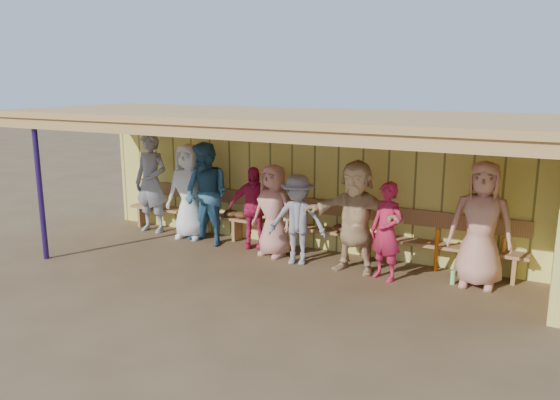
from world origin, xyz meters
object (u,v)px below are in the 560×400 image
at_px(player_b, 189,191).
at_px(player_g, 387,231).
at_px(player_e, 297,220).
at_px(bench, 300,220).
at_px(player_d, 253,207).
at_px(player_extra, 273,211).
at_px(player_h, 481,225).
at_px(player_f, 355,217).
at_px(player_c, 206,194).
at_px(player_a, 151,183).

height_order(player_b, player_g, player_b).
distance_m(player_e, bench, 0.85).
bearing_deg(player_g, player_d, -168.98).
bearing_deg(player_d, player_extra, -47.41).
height_order(player_h, player_extra, player_h).
bearing_deg(player_f, player_e, -173.30).
xyz_separation_m(player_b, player_e, (2.50, -0.44, -0.16)).
bearing_deg(player_c, player_e, 3.22).
relative_size(player_d, bench, 0.20).
xyz_separation_m(player_c, player_extra, (1.40, -0.02, -0.15)).
bearing_deg(player_e, player_d, 144.62).
xyz_separation_m(player_c, player_f, (2.92, -0.13, -0.05)).
bearing_deg(player_a, player_b, -2.74).
bearing_deg(player_f, player_d, 171.84).
xyz_separation_m(player_a, player_f, (4.40, -0.37, -0.10)).
bearing_deg(player_f, player_g, -12.18).
relative_size(player_g, bench, 0.20).
height_order(player_c, bench, player_c).
bearing_deg(player_a, player_g, -7.91).
relative_size(player_f, player_g, 1.18).
bearing_deg(player_extra, bench, 77.08).
distance_m(player_a, bench, 3.17).
bearing_deg(player_extra, player_e, -9.38).
bearing_deg(player_h, player_e, -176.87).
distance_m(player_a, player_d, 2.35).
relative_size(player_b, player_c, 0.96).
relative_size(player_f, bench, 0.24).
xyz_separation_m(player_h, player_extra, (-3.35, -0.13, -0.13)).
bearing_deg(player_b, player_c, -30.94).
relative_size(player_d, player_extra, 0.93).
xyz_separation_m(player_b, player_extra, (1.95, -0.25, -0.11)).
relative_size(player_c, player_extra, 1.18).
relative_size(player_d, player_f, 0.83).
xyz_separation_m(player_e, player_h, (2.80, 0.32, 0.18)).
bearing_deg(player_e, player_b, 156.84).
height_order(player_h, bench, player_h).
distance_m(player_d, player_h, 3.91).
height_order(player_d, player_extra, player_extra).
distance_m(player_g, player_extra, 2.08).
bearing_deg(player_h, bench, 168.72).
height_order(player_b, bench, player_b).
bearing_deg(player_e, player_a, 159.33).
xyz_separation_m(player_c, player_g, (3.47, -0.27, -0.19)).
height_order(player_b, player_h, player_h).
xyz_separation_m(player_c, player_h, (4.76, 0.11, -0.01)).
height_order(player_e, player_extra, player_extra).
relative_size(player_b, player_extra, 1.14).
xyz_separation_m(player_c, bench, (1.63, 0.54, -0.42)).
distance_m(player_b, player_extra, 1.97).
height_order(player_e, player_g, player_g).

